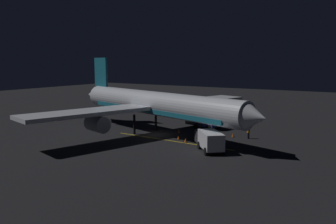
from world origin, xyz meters
The scene contains 10 objects.
ground_plane centered at (0.00, 0.00, -0.10)m, with size 180.00×180.00×0.20m, color black.
apron_guide_stripe centered at (2.21, 4.00, 0.00)m, with size 0.24×18.41×0.01m, color gold.
airliner centered at (-0.17, -0.62, 4.38)m, with size 37.95×37.18×11.16m.
baggage_truck centered at (4.18, 10.58, 1.24)m, with size 6.02×5.70×2.37m.
catering_truck centered at (-8.29, 3.46, 1.32)m, with size 3.28×5.90×2.64m.
ground_crew_worker centered at (-4.64, 12.17, 0.89)m, with size 0.40×0.40×1.74m.
traffic_cone_near_left centered at (1.01, 4.35, 0.25)m, with size 0.50×0.50×0.55m.
traffic_cone_near_right centered at (2.01, 6.04, 0.25)m, with size 0.50×0.50×0.55m.
traffic_cone_under_wing centered at (-2.69, 2.21, 0.25)m, with size 0.50×0.50×0.55m.
traffic_cone_far centered at (-4.51, 9.98, 0.25)m, with size 0.50×0.50×0.55m.
Camera 1 is at (42.91, 29.57, 10.73)m, focal length 39.13 mm.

